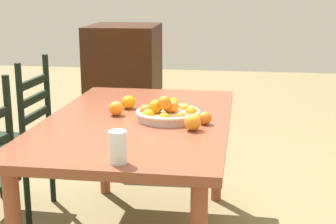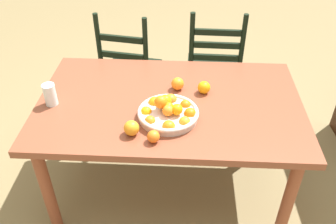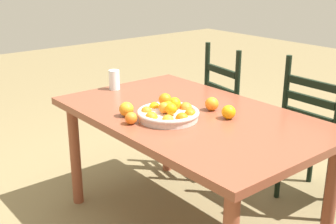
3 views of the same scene
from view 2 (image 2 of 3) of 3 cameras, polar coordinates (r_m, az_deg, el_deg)
ground_plane at (r=2.59m, az=0.22°, el=-11.38°), size 12.00×12.00×0.00m
dining_table at (r=2.15m, az=0.26°, el=-0.03°), size 1.53×0.94×0.73m
chair_near_window at (r=2.92m, az=-6.00°, el=6.29°), size 0.47×0.47×0.97m
chair_by_cabinet at (r=2.94m, az=7.18°, el=6.78°), size 0.43×0.43×0.98m
fruit_bowl at (r=1.95m, az=0.02°, el=-0.05°), size 0.33×0.33×0.13m
orange_loose_0 at (r=1.81m, az=-2.32°, el=-3.88°), size 0.06×0.06×0.06m
orange_loose_1 at (r=2.18m, az=1.52°, el=4.46°), size 0.08×0.08×0.08m
orange_loose_2 at (r=1.85m, az=-5.77°, el=-2.54°), size 0.08×0.08×0.08m
orange_loose_3 at (r=2.16m, az=5.68°, el=3.87°), size 0.08×0.08×0.08m
drinking_glass at (r=2.14m, az=-18.07°, el=2.62°), size 0.07×0.07×0.13m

